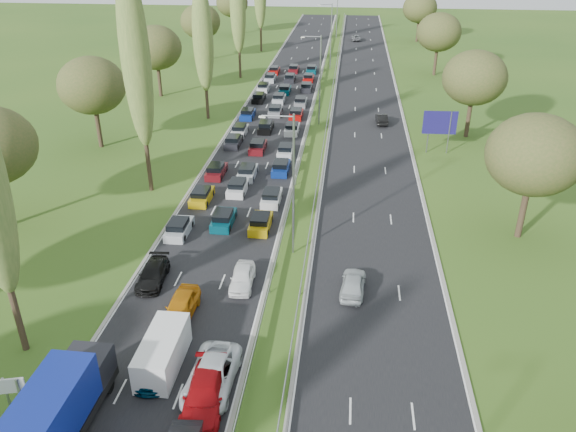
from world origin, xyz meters
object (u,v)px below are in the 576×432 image
(near_car_3, at_px, (153,274))
(direction_sign, at_px, (440,124))
(blue_lorry, at_px, (58,411))
(info_sign, at_px, (12,389))
(white_van_rear, at_px, (164,349))

(near_car_3, relative_size, direction_sign, 0.90)
(near_car_3, xyz_separation_m, blue_lorry, (0.07, -15.05, 1.30))
(near_car_3, bearing_deg, blue_lorry, -93.53)
(info_sign, xyz_separation_m, direction_sign, (28.80, 44.23, 2.20))
(blue_lorry, relative_size, direction_sign, 1.75)
(near_car_3, xyz_separation_m, white_van_rear, (3.70, -8.80, 0.43))
(info_sign, relative_size, direction_sign, 0.40)
(near_car_3, distance_m, blue_lorry, 15.11)
(white_van_rear, distance_m, info_sign, 8.57)
(white_van_rear, bearing_deg, direction_sign, 61.61)
(near_car_3, xyz_separation_m, info_sign, (-3.64, -13.23, 0.67))
(near_car_3, height_order, direction_sign, direction_sign)
(white_van_rear, bearing_deg, blue_lorry, -120.17)
(near_car_3, height_order, white_van_rear, white_van_rear)
(white_van_rear, distance_m, direction_sign, 45.29)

